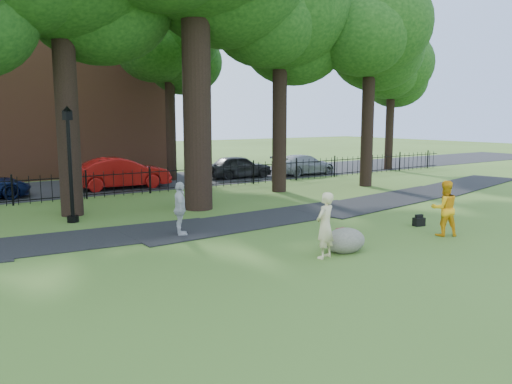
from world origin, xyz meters
TOP-DOWN VIEW (x-y plane):
  - ground at (0.00, 0.00)m, footprint 120.00×120.00m
  - footpath at (1.00, 3.90)m, footprint 36.07×3.85m
  - street at (0.00, 16.00)m, footprint 80.00×7.00m
  - iron_fence at (0.00, 12.00)m, footprint 44.00×0.04m
  - brick_building at (-4.00, 24.00)m, footprint 18.00×8.00m
  - tree_row at (0.52, 8.40)m, footprint 26.82×7.96m
  - woman at (-0.57, -1.07)m, footprint 0.73×0.58m
  - man at (4.13, -1.28)m, footprint 1.05×0.98m
  - pedestrian at (-2.59, 3.28)m, footprint 0.74×1.06m
  - boulder at (0.32, -0.90)m, footprint 1.46×1.31m
  - lamppost at (-4.81, 7.22)m, footprint 0.40×0.40m
  - backpack at (4.66, 0.03)m, footprint 0.41×0.31m
  - red_bag at (1.47, 0.42)m, footprint 0.38×0.26m
  - red_sedan at (-0.57, 14.36)m, footprint 4.96×2.06m
  - grey_car at (6.80, 14.77)m, footprint 4.13×1.92m
  - silver_car at (11.21, 13.97)m, footprint 4.41×1.88m

SIDE VIEW (x-z plane):
  - ground at x=0.00m, z-range 0.00..0.00m
  - footpath at x=1.00m, z-range -0.01..0.01m
  - street at x=0.00m, z-range -0.01..0.01m
  - red_bag at x=1.47m, z-range 0.00..0.24m
  - backpack at x=4.66m, z-range 0.00..0.28m
  - boulder at x=0.32m, z-range 0.00..0.70m
  - iron_fence at x=0.00m, z-range 0.00..1.20m
  - silver_car at x=11.21m, z-range 0.00..1.27m
  - grey_car at x=6.80m, z-range 0.00..1.37m
  - red_sedan at x=-0.57m, z-range 0.00..1.60m
  - pedestrian at x=-2.59m, z-range 0.00..1.68m
  - man at x=4.13m, z-range 0.00..1.71m
  - woman at x=-0.57m, z-range 0.00..1.73m
  - lamppost at x=-4.81m, z-range -0.04..3.96m
  - brick_building at x=-4.00m, z-range 0.00..12.00m
  - tree_row at x=0.52m, z-range 1.94..14.36m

